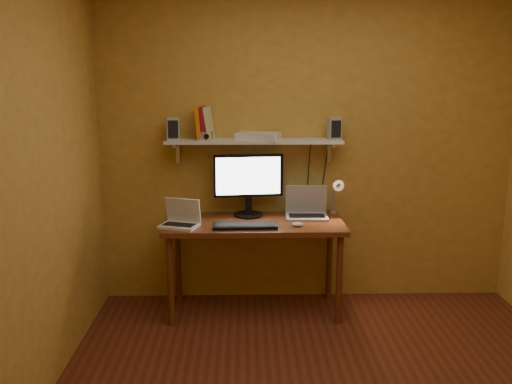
{
  "coord_description": "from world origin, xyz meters",
  "views": [
    {
      "loc": [
        -0.52,
        -2.81,
        1.9
      ],
      "look_at": [
        -0.43,
        1.18,
        1.01
      ],
      "focal_mm": 38.0,
      "sensor_mm": 36.0,
      "label": 1
    }
  ],
  "objects_px": {
    "netbook": "(181,219)",
    "speaker_right": "(334,128)",
    "wall_shelf": "(254,141)",
    "monitor": "(248,182)",
    "shelf_camera": "(206,136)",
    "laptop": "(306,209)",
    "desk": "(254,232)",
    "mouse": "(298,224)",
    "speaker_left": "(173,129)",
    "keyboard": "(245,226)",
    "desk_lamp": "(336,192)",
    "router": "(258,136)"
  },
  "relations": [
    {
      "from": "netbook",
      "to": "speaker_right",
      "type": "xyz_separation_m",
      "value": [
        1.2,
        0.3,
        0.65
      ]
    },
    {
      "from": "speaker_right",
      "to": "wall_shelf",
      "type": "bearing_deg",
      "value": 172.61
    },
    {
      "from": "monitor",
      "to": "shelf_camera",
      "type": "xyz_separation_m",
      "value": [
        -0.33,
        -0.04,
        0.37
      ]
    },
    {
      "from": "laptop",
      "to": "wall_shelf",
      "type": "bearing_deg",
      "value": 175.1
    },
    {
      "from": "desk",
      "to": "mouse",
      "type": "height_order",
      "value": "mouse"
    },
    {
      "from": "wall_shelf",
      "to": "mouse",
      "type": "relative_size",
      "value": 15.7
    },
    {
      "from": "speaker_left",
      "to": "desk",
      "type": "bearing_deg",
      "value": -27.68
    },
    {
      "from": "speaker_left",
      "to": "speaker_right",
      "type": "xyz_separation_m",
      "value": [
        1.28,
        0.02,
        -0.0
      ]
    },
    {
      "from": "monitor",
      "to": "speaker_right",
      "type": "xyz_separation_m",
      "value": [
        0.68,
        0.01,
        0.43
      ]
    },
    {
      "from": "speaker_right",
      "to": "laptop",
      "type": "bearing_deg",
      "value": -173.43
    },
    {
      "from": "keyboard",
      "to": "speaker_right",
      "type": "relative_size",
      "value": 2.81
    },
    {
      "from": "mouse",
      "to": "laptop",
      "type": "bearing_deg",
      "value": 77.38
    },
    {
      "from": "desk_lamp",
      "to": "speaker_right",
      "type": "xyz_separation_m",
      "value": [
        -0.02,
        0.07,
        0.5
      ]
    },
    {
      "from": "desk",
      "to": "speaker_right",
      "type": "relative_size",
      "value": 8.12
    },
    {
      "from": "monitor",
      "to": "speaker_left",
      "type": "bearing_deg",
      "value": 174.37
    },
    {
      "from": "desk",
      "to": "keyboard",
      "type": "distance_m",
      "value": 0.2
    },
    {
      "from": "wall_shelf",
      "to": "keyboard",
      "type": "relative_size",
      "value": 2.89
    },
    {
      "from": "netbook",
      "to": "shelf_camera",
      "type": "xyz_separation_m",
      "value": [
        0.19,
        0.25,
        0.6
      ]
    },
    {
      "from": "monitor",
      "to": "mouse",
      "type": "height_order",
      "value": "monitor"
    },
    {
      "from": "wall_shelf",
      "to": "laptop",
      "type": "relative_size",
      "value": 4.09
    },
    {
      "from": "desk",
      "to": "monitor",
      "type": "distance_m",
      "value": 0.42
    },
    {
      "from": "desk",
      "to": "desk_lamp",
      "type": "xyz_separation_m",
      "value": [
        0.66,
        0.13,
        0.29
      ]
    },
    {
      "from": "desk",
      "to": "monitor",
      "type": "height_order",
      "value": "monitor"
    },
    {
      "from": "speaker_right",
      "to": "router",
      "type": "distance_m",
      "value": 0.61
    },
    {
      "from": "shelf_camera",
      "to": "desk",
      "type": "bearing_deg",
      "value": -20.73
    },
    {
      "from": "router",
      "to": "desk",
      "type": "bearing_deg",
      "value": -100.4
    },
    {
      "from": "monitor",
      "to": "netbook",
      "type": "bearing_deg",
      "value": -157.01
    },
    {
      "from": "monitor",
      "to": "speaker_left",
      "type": "relative_size",
      "value": 3.16
    },
    {
      "from": "monitor",
      "to": "router",
      "type": "xyz_separation_m",
      "value": [
        0.08,
        0.01,
        0.37
      ]
    },
    {
      "from": "laptop",
      "to": "speaker_left",
      "type": "relative_size",
      "value": 1.93
    },
    {
      "from": "router",
      "to": "netbook",
      "type": "bearing_deg",
      "value": -153.26
    },
    {
      "from": "monitor",
      "to": "keyboard",
      "type": "xyz_separation_m",
      "value": [
        -0.03,
        -0.34,
        -0.27
      ]
    },
    {
      "from": "laptop",
      "to": "keyboard",
      "type": "xyz_separation_m",
      "value": [
        -0.5,
        -0.3,
        -0.05
      ]
    },
    {
      "from": "desk",
      "to": "router",
      "type": "distance_m",
      "value": 0.76
    },
    {
      "from": "speaker_left",
      "to": "speaker_right",
      "type": "height_order",
      "value": "speaker_left"
    },
    {
      "from": "monitor",
      "to": "router",
      "type": "height_order",
      "value": "router"
    },
    {
      "from": "wall_shelf",
      "to": "netbook",
      "type": "height_order",
      "value": "wall_shelf"
    },
    {
      "from": "laptop",
      "to": "router",
      "type": "height_order",
      "value": "router"
    },
    {
      "from": "desk",
      "to": "desk_lamp",
      "type": "relative_size",
      "value": 3.73
    },
    {
      "from": "netbook",
      "to": "mouse",
      "type": "distance_m",
      "value": 0.89
    },
    {
      "from": "keyboard",
      "to": "shelf_camera",
      "type": "relative_size",
      "value": 4.21
    },
    {
      "from": "laptop",
      "to": "shelf_camera",
      "type": "height_order",
      "value": "shelf_camera"
    },
    {
      "from": "desk",
      "to": "speaker_right",
      "type": "height_order",
      "value": "speaker_right"
    },
    {
      "from": "netbook",
      "to": "monitor",
      "type": "bearing_deg",
      "value": 46.8
    },
    {
      "from": "laptop",
      "to": "speaker_right",
      "type": "xyz_separation_m",
      "value": [
        0.22,
        0.05,
        0.64
      ]
    },
    {
      "from": "keyboard",
      "to": "speaker_left",
      "type": "distance_m",
      "value": 0.96
    },
    {
      "from": "wall_shelf",
      "to": "router",
      "type": "xyz_separation_m",
      "value": [
        0.04,
        0.0,
        0.04
      ]
    },
    {
      "from": "desk",
      "to": "speaker_right",
      "type": "distance_m",
      "value": 1.04
    },
    {
      "from": "wall_shelf",
      "to": "speaker_right",
      "type": "xyz_separation_m",
      "value": [
        0.64,
        0.0,
        0.1
      ]
    },
    {
      "from": "laptop",
      "to": "desk_lamp",
      "type": "height_order",
      "value": "desk_lamp"
    }
  ]
}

